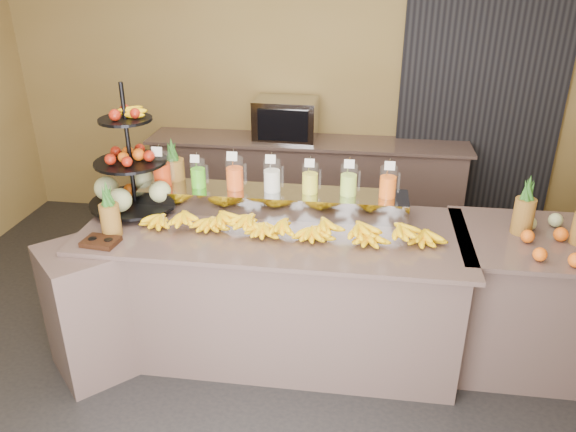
% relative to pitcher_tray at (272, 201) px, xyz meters
% --- Properties ---
extents(ground, '(6.00, 6.00, 0.00)m').
position_rel_pitcher_tray_xyz_m(ground, '(0.06, -0.58, -1.01)').
color(ground, black).
rests_on(ground, ground).
extents(room_envelope, '(6.04, 5.02, 2.82)m').
position_rel_pitcher_tray_xyz_m(room_envelope, '(0.25, 0.21, 0.87)').
color(room_envelope, olive).
rests_on(room_envelope, ground).
extents(buffet_counter, '(2.75, 1.25, 0.93)m').
position_rel_pitcher_tray_xyz_m(buffet_counter, '(-0.05, -0.32, -0.54)').
color(buffet_counter, gray).
rests_on(buffet_counter, ground).
extents(right_counter, '(1.08, 0.88, 0.93)m').
position_rel_pitcher_tray_xyz_m(right_counter, '(1.76, -0.18, -0.54)').
color(right_counter, gray).
rests_on(right_counter, ground).
extents(back_ledge, '(3.10, 0.55, 0.93)m').
position_rel_pitcher_tray_xyz_m(back_ledge, '(0.06, 1.67, -0.54)').
color(back_ledge, gray).
rests_on(back_ledge, ground).
extents(pitcher_tray, '(1.85, 0.30, 0.15)m').
position_rel_pitcher_tray_xyz_m(pitcher_tray, '(0.00, 0.00, 0.00)').
color(pitcher_tray, gray).
rests_on(pitcher_tray, buffet_counter).
extents(juice_pitcher_orange_a, '(0.13, 0.13, 0.31)m').
position_rel_pitcher_tray_xyz_m(juice_pitcher_orange_a, '(-0.78, -0.00, 0.18)').
color(juice_pitcher_orange_a, silver).
rests_on(juice_pitcher_orange_a, pitcher_tray).
extents(juice_pitcher_green, '(0.11, 0.11, 0.26)m').
position_rel_pitcher_tray_xyz_m(juice_pitcher_green, '(-0.52, -0.00, 0.16)').
color(juice_pitcher_green, silver).
rests_on(juice_pitcher_green, pitcher_tray).
extents(juice_pitcher_orange_b, '(0.12, 0.13, 0.30)m').
position_rel_pitcher_tray_xyz_m(juice_pitcher_orange_b, '(-0.26, -0.00, 0.18)').
color(juice_pitcher_orange_b, silver).
rests_on(juice_pitcher_orange_b, pitcher_tray).
extents(juice_pitcher_milk, '(0.12, 0.12, 0.29)m').
position_rel_pitcher_tray_xyz_m(juice_pitcher_milk, '(-0.00, -0.00, 0.17)').
color(juice_pitcher_milk, silver).
rests_on(juice_pitcher_milk, pitcher_tray).
extents(juice_pitcher_lemon, '(0.11, 0.12, 0.27)m').
position_rel_pitcher_tray_xyz_m(juice_pitcher_lemon, '(0.26, -0.00, 0.17)').
color(juice_pitcher_lemon, silver).
rests_on(juice_pitcher_lemon, pitcher_tray).
extents(juice_pitcher_lime, '(0.12, 0.12, 0.28)m').
position_rel_pitcher_tray_xyz_m(juice_pitcher_lime, '(0.52, -0.00, 0.17)').
color(juice_pitcher_lime, silver).
rests_on(juice_pitcher_lime, pitcher_tray).
extents(juice_pitcher_orange_c, '(0.12, 0.12, 0.28)m').
position_rel_pitcher_tray_xyz_m(juice_pitcher_orange_c, '(0.78, -0.00, 0.17)').
color(juice_pitcher_orange_c, silver).
rests_on(juice_pitcher_orange_c, pitcher_tray).
extents(banana_heap, '(1.94, 0.18, 0.16)m').
position_rel_pitcher_tray_xyz_m(banana_heap, '(0.15, -0.34, 0.00)').
color(banana_heap, yellow).
rests_on(banana_heap, buffet_counter).
extents(fruit_stand, '(0.73, 0.73, 0.88)m').
position_rel_pitcher_tray_xyz_m(fruit_stand, '(-0.92, -0.09, 0.15)').
color(fruit_stand, black).
rests_on(fruit_stand, buffet_counter).
extents(condiment_caddy, '(0.23, 0.18, 0.03)m').
position_rel_pitcher_tray_xyz_m(condiment_caddy, '(-0.97, -0.64, -0.06)').
color(condiment_caddy, black).
rests_on(condiment_caddy, buffet_counter).
extents(pineapple_left_a, '(0.13, 0.13, 0.37)m').
position_rel_pitcher_tray_xyz_m(pineapple_left_a, '(-0.95, -0.51, 0.06)').
color(pineapple_left_a, brown).
rests_on(pineapple_left_a, buffet_counter).
extents(pineapple_left_b, '(0.16, 0.16, 0.46)m').
position_rel_pitcher_tray_xyz_m(pineapple_left_b, '(-0.74, 0.13, 0.10)').
color(pineapple_left_b, brown).
rests_on(pineapple_left_b, buffet_counter).
extents(right_fruit_pile, '(0.45, 0.43, 0.24)m').
position_rel_pitcher_tray_xyz_m(right_fruit_pile, '(1.78, -0.27, 0.00)').
color(right_fruit_pile, brown).
rests_on(right_fruit_pile, right_counter).
extents(oven_warmer, '(0.60, 0.43, 0.39)m').
position_rel_pitcher_tray_xyz_m(oven_warmer, '(-0.14, 1.67, 0.12)').
color(oven_warmer, gray).
rests_on(oven_warmer, back_ledge).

